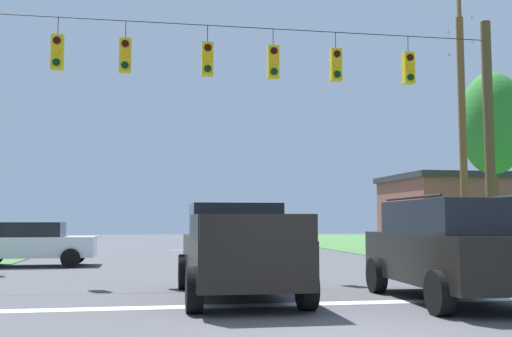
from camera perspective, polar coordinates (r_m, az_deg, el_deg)
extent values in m
cube|color=white|center=(11.68, 1.54, -12.72)|extent=(13.66, 0.45, 0.01)
cube|color=white|center=(17.57, -2.36, -10.08)|extent=(2.50, 0.15, 0.01)
cube|color=white|center=(24.04, -4.39, -8.66)|extent=(2.50, 0.15, 0.01)
cube|color=white|center=(32.62, -5.83, -7.65)|extent=(2.50, 0.15, 0.01)
cylinder|color=brown|center=(19.65, 21.14, 2.04)|extent=(0.30, 0.30, 7.70)
cylinder|color=black|center=(17.73, -2.67, 13.24)|extent=(16.00, 0.02, 0.02)
cylinder|color=black|center=(17.72, -18.16, 12.63)|extent=(0.02, 0.02, 0.51)
cube|color=yellow|center=(17.52, -18.22, 10.36)|extent=(0.32, 0.24, 0.95)
cylinder|color=#310503|center=(17.46, -18.27, 11.41)|extent=(0.20, 0.04, 0.20)
cylinder|color=orange|center=(17.38, -18.29, 10.46)|extent=(0.20, 0.04, 0.20)
cylinder|color=black|center=(17.31, -18.32, 9.50)|extent=(0.20, 0.04, 0.20)
cylinder|color=black|center=(17.55, -12.18, 12.67)|extent=(0.02, 0.02, 0.51)
cube|color=yellow|center=(17.34, -12.22, 10.38)|extent=(0.32, 0.24, 0.95)
cylinder|color=#310503|center=(17.29, -12.23, 11.44)|extent=(0.20, 0.04, 0.20)
cylinder|color=orange|center=(17.21, -12.24, 10.48)|extent=(0.20, 0.04, 0.20)
cylinder|color=black|center=(17.13, -12.26, 9.51)|extent=(0.20, 0.04, 0.20)
cylinder|color=black|center=(17.59, -4.59, 12.53)|extent=(0.02, 0.02, 0.51)
cube|color=yellow|center=(17.39, -4.61, 10.24)|extent=(0.32, 0.24, 0.95)
cylinder|color=#310503|center=(17.33, -4.56, 11.30)|extent=(0.20, 0.04, 0.20)
cylinder|color=orange|center=(17.25, -4.57, 10.34)|extent=(0.20, 0.04, 0.20)
cylinder|color=black|center=(17.18, -4.57, 9.38)|extent=(0.20, 0.04, 0.20)
cylinder|color=black|center=(17.85, 1.62, 12.25)|extent=(0.02, 0.02, 0.51)
cube|color=yellow|center=(17.65, 1.63, 10.00)|extent=(0.32, 0.24, 0.95)
cylinder|color=#310503|center=(17.60, 1.72, 11.04)|extent=(0.20, 0.04, 0.20)
cylinder|color=orange|center=(17.52, 1.72, 10.09)|extent=(0.20, 0.04, 0.20)
cylinder|color=black|center=(17.44, 1.72, 9.14)|extent=(0.20, 0.04, 0.20)
cylinder|color=black|center=(18.30, 7.51, 11.86)|extent=(0.02, 0.02, 0.51)
cube|color=yellow|center=(18.10, 7.54, 9.66)|extent=(0.32, 0.24, 0.95)
cylinder|color=#310503|center=(18.05, 7.66, 10.67)|extent=(0.20, 0.04, 0.20)
cylinder|color=orange|center=(17.97, 7.67, 9.75)|extent=(0.20, 0.04, 0.20)
cylinder|color=black|center=(17.90, 7.68, 8.82)|extent=(0.20, 0.04, 0.20)
cylinder|color=black|center=(19.07, 14.14, 11.28)|extent=(0.02, 0.02, 0.51)
cube|color=yellow|center=(18.89, 14.18, 9.15)|extent=(0.32, 0.24, 0.95)
cylinder|color=#310503|center=(18.84, 14.34, 10.12)|extent=(0.20, 0.04, 0.20)
cylinder|color=orange|center=(18.76, 14.36, 9.24)|extent=(0.20, 0.04, 0.20)
cylinder|color=black|center=(18.69, 14.38, 8.34)|extent=(0.20, 0.04, 0.20)
cube|color=black|center=(12.57, -1.74, -8.40)|extent=(2.05, 5.42, 0.85)
cube|color=black|center=(13.19, -2.10, -4.87)|extent=(1.87, 1.92, 0.70)
cube|color=black|center=(11.11, -5.64, -5.49)|extent=(0.12, 2.38, 0.45)
cube|color=black|center=(11.39, 3.88, -5.49)|extent=(0.12, 2.38, 0.45)
cube|color=black|center=(9.93, 0.29, -5.59)|extent=(1.96, 0.12, 0.45)
cylinder|color=black|center=(14.34, -6.74, -9.63)|extent=(0.29, 0.80, 0.80)
cylinder|color=black|center=(14.57, 1.25, -9.59)|extent=(0.29, 0.80, 0.80)
cylinder|color=black|center=(10.69, -5.85, -11.29)|extent=(0.29, 0.80, 0.80)
cylinder|color=black|center=(11.00, 4.81, -11.12)|extent=(0.29, 0.80, 0.80)
cube|color=black|center=(12.62, 17.90, -8.02)|extent=(2.16, 4.88, 0.95)
cube|color=black|center=(12.46, 18.09, -4.38)|extent=(1.94, 3.28, 0.65)
cylinder|color=black|center=(12.13, 14.41, -2.68)|extent=(0.17, 2.72, 0.05)
cylinder|color=black|center=(12.85, 21.48, -2.61)|extent=(0.17, 2.72, 0.05)
cylinder|color=black|center=(13.81, 11.30, -9.84)|extent=(0.29, 0.77, 0.76)
cylinder|color=black|center=(14.54, 18.71, -9.43)|extent=(0.29, 0.77, 0.76)
cylinder|color=black|center=(10.78, 16.93, -11.16)|extent=(0.29, 0.77, 0.76)
cube|color=silver|center=(22.49, -20.43, -6.93)|extent=(4.32, 1.86, 0.70)
cube|color=black|center=(22.48, -20.38, -5.41)|extent=(2.12, 1.65, 0.50)
cylinder|color=black|center=(23.21, -16.59, -7.83)|extent=(0.64, 0.23, 0.64)
cylinder|color=black|center=(21.42, -17.10, -8.08)|extent=(0.64, 0.23, 0.64)
cylinder|color=brown|center=(23.30, 18.92, 2.65)|extent=(0.27, 0.27, 9.09)
cube|color=brown|center=(24.18, 18.64, 12.44)|extent=(0.12, 0.12, 2.19)
cylinder|color=#B2B7BC|center=(24.95, 17.66, 12.16)|extent=(0.08, 0.08, 0.12)
cylinder|color=#B2B7BC|center=(23.49, 19.68, 13.29)|extent=(0.08, 0.08, 0.12)
cube|color=brown|center=(23.93, 18.70, 10.38)|extent=(0.12, 0.12, 2.12)
cylinder|color=#B2B7BC|center=(24.68, 17.74, 10.17)|extent=(0.08, 0.08, 0.12)
cylinder|color=#B2B7BC|center=(23.25, 19.71, 11.16)|extent=(0.08, 0.08, 0.12)
cylinder|color=brown|center=(27.06, 21.64, -3.19)|extent=(0.31, 0.31, 4.46)
ellipsoid|color=#2E792E|center=(27.36, 21.41, 4.01)|extent=(2.76, 2.76, 4.36)
cube|color=brown|center=(34.21, 22.31, -4.17)|extent=(11.62, 5.92, 3.59)
cube|color=#2D2D33|center=(34.28, 22.20, -0.92)|extent=(11.92, 6.22, 0.30)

